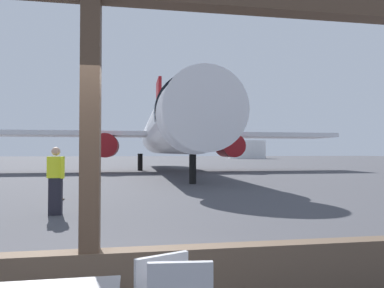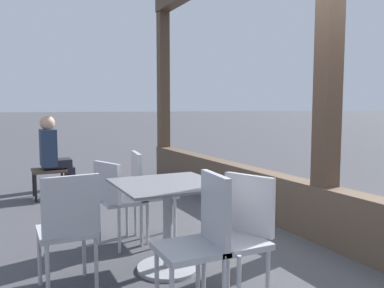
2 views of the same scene
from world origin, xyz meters
TOP-DOWN VIEW (x-y plane):
  - ground_plane at (0.00, 40.00)m, footprint 220.00×220.00m
  - window_frame at (0.00, 0.00)m, footprint 8.93×0.24m
  - airplane at (3.44, 25.37)m, footprint 29.95×30.43m
  - ground_crew_worker at (-1.53, 5.68)m, footprint 0.47×0.38m
  - traffic_cone at (-2.05, 8.61)m, footprint 0.36×0.36m
  - fuel_storage_tank at (30.47, 86.45)m, footprint 9.91×9.91m

SIDE VIEW (x-z plane):
  - ground_plane at x=0.00m, z-range 0.00..0.00m
  - traffic_cone at x=-2.05m, z-range -0.02..0.71m
  - ground_crew_worker at x=-1.53m, z-range 0.03..1.77m
  - window_frame at x=0.00m, z-range -0.46..2.99m
  - fuel_storage_tank at x=30.47m, z-range 0.00..4.72m
  - airplane at x=3.44m, z-range -1.76..8.66m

